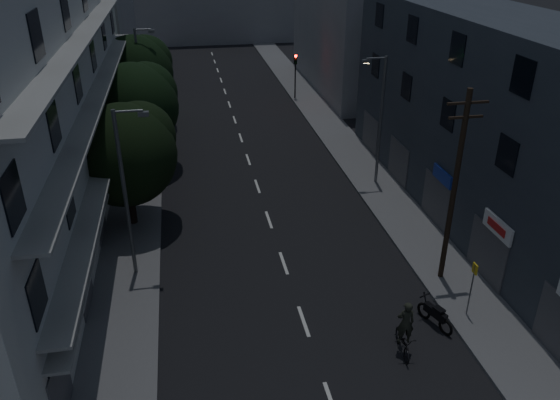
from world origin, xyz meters
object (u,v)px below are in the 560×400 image
object	(u,v)px
bus_stop_sign	(473,280)
motorcycle	(435,315)
cyclist	(404,335)
utility_pole	(455,186)

from	to	relation	value
bus_stop_sign	motorcycle	size ratio (longest dim) A/B	1.34
bus_stop_sign	cyclist	bearing A→B (deg)	-156.62
cyclist	bus_stop_sign	bearing A→B (deg)	30.18
utility_pole	motorcycle	distance (m)	5.61
utility_pole	cyclist	world-z (taller)	utility_pole
cyclist	motorcycle	bearing A→B (deg)	40.34
motorcycle	cyclist	bearing A→B (deg)	-166.70
utility_pole	bus_stop_sign	xyz separation A→B (m)	(-0.15, -2.83, -2.98)
utility_pole	motorcycle	size ratio (longest dim) A/B	4.76
motorcycle	cyclist	xyz separation A→B (m)	(-1.90, -1.26, 0.30)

